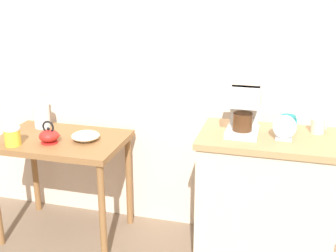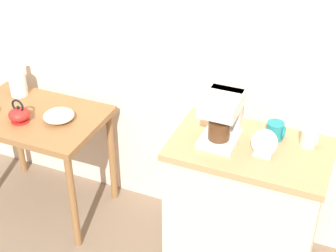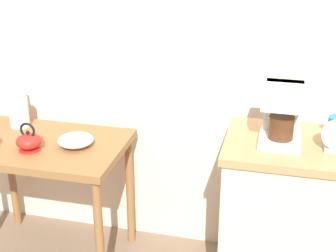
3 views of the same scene
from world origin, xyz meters
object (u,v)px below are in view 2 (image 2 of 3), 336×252
bowl_stoneware (59,116)px  glass_carafe_vase (18,82)px  teakettle (19,114)px  coffee_maker (222,115)px  mug_small_cream (309,139)px  table_clock (264,145)px  mug_dark_teal (275,131)px

bowl_stoneware → glass_carafe_vase: glass_carafe_vase is taller
teakettle → coffee_maker: bearing=2.7°
glass_carafe_vase → coffee_maker: (1.42, -0.21, 0.21)m
bowl_stoneware → mug_small_cream: bearing=2.9°
coffee_maker → bowl_stoneware: bearing=177.6°
glass_carafe_vase → mug_small_cream: 1.84m
glass_carafe_vase → table_clock: size_ratio=1.85×
glass_carafe_vase → mug_dark_teal: 1.68m
bowl_stoneware → mug_small_cream: 1.44m
bowl_stoneware → teakettle: bearing=-154.4°
coffee_maker → mug_dark_teal: 0.29m
teakettle → coffee_maker: coffee_maker is taller
bowl_stoneware → teakettle: 0.23m
mug_dark_teal → mug_small_cream: mug_dark_teal is taller
coffee_maker → mug_dark_teal: coffee_maker is taller
mug_dark_teal → teakettle: bearing=-173.4°
mug_dark_teal → table_clock: size_ratio=0.68×
mug_dark_teal → mug_small_cream: 0.17m
mug_small_cream → table_clock: bearing=-139.0°
glass_carafe_vase → teakettle: bearing=-52.5°
teakettle → mug_dark_teal: (1.47, 0.17, 0.16)m
bowl_stoneware → glass_carafe_vase: bearing=157.8°
bowl_stoneware → glass_carafe_vase: size_ratio=0.72×
mug_dark_teal → mug_small_cream: bearing=0.0°
teakettle → glass_carafe_vase: bearing=127.5°
teakettle → mug_small_cream: mug_small_cream is taller
coffee_maker → table_clock: coffee_maker is taller
teakettle → table_clock: size_ratio=1.12×
glass_carafe_vase → mug_small_cream: bearing=-2.9°
teakettle → mug_dark_teal: size_ratio=1.64×
teakettle → mug_small_cream: size_ratio=1.80×
teakettle → glass_carafe_vase: (-0.20, 0.27, 0.04)m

